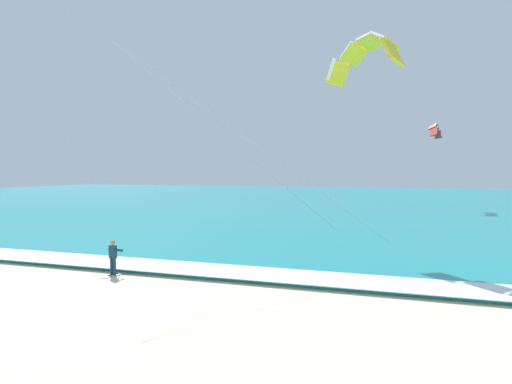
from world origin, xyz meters
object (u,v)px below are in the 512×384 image
at_px(kite_primary, 365,54).
at_px(kite_distant, 435,129).
at_px(surfboard, 113,275).
at_px(kitesurfer, 113,256).

bearing_deg(kite_primary, kite_distant, 80.66).
bearing_deg(surfboard, kite_primary, 39.32).
distance_m(kite_primary, kite_distant, 34.72).
height_order(kite_primary, kite_distant, kite_primary).
relative_size(kitesurfer, kite_primary, 0.13).
bearing_deg(kite_distant, surfboard, -110.75).
distance_m(kitesurfer, kite_distant, 46.85).
height_order(kitesurfer, kite_distant, kite_distant).
bearing_deg(kite_primary, kitesurfer, -140.73).
height_order(kitesurfer, kite_primary, kite_primary).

